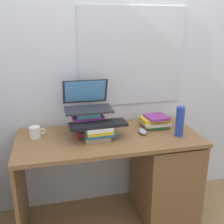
{
  "coord_description": "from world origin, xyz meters",
  "views": [
    {
      "loc": [
        -0.41,
        -1.82,
        1.57
      ],
      "look_at": [
        0.03,
        0.03,
        0.95
      ],
      "focal_mm": 42.83,
      "sensor_mm": 36.0,
      "label": 1
    }
  ],
  "objects": [
    {
      "name": "water_bottle",
      "position": [
        0.52,
        -0.12,
        0.88
      ],
      "size": [
        0.06,
        0.06,
        0.23
      ],
      "primitive_type": "cylinder",
      "color": "#263FA5",
      "rests_on": "desk"
    },
    {
      "name": "desk",
      "position": [
        0.35,
        -0.02,
        0.42
      ],
      "size": [
        1.38,
        0.62,
        0.77
      ],
      "color": "olive",
      "rests_on": "ground"
    },
    {
      "name": "laptop",
      "position": [
        -0.14,
        0.14,
        1.01
      ],
      "size": [
        0.35,
        0.3,
        0.21
      ],
      "color": "#2D2D33",
      "rests_on": "book_stack_tall"
    },
    {
      "name": "mug",
      "position": [
        -0.54,
        0.1,
        0.81
      ],
      "size": [
        0.12,
        0.08,
        0.09
      ],
      "color": "white",
      "rests_on": "desk"
    },
    {
      "name": "keyboard",
      "position": [
        -0.09,
        -0.04,
        0.88
      ],
      "size": [
        0.43,
        0.16,
        0.02
      ],
      "primitive_type": "cube",
      "rotation": [
        0.0,
        0.0,
        0.05
      ],
      "color": "black",
      "rests_on": "book_stack_keyboard_riser"
    },
    {
      "name": "wall_back",
      "position": [
        0.0,
        0.35,
        1.3
      ],
      "size": [
        6.0,
        0.06,
        2.6
      ],
      "color": "silver",
      "rests_on": "ground"
    },
    {
      "name": "book_stack_side",
      "position": [
        0.42,
        0.11,
        0.82
      ],
      "size": [
        0.23,
        0.2,
        0.1
      ],
      "color": "#338C4C",
      "rests_on": "desk"
    },
    {
      "name": "ground_plane",
      "position": [
        0.0,
        0.0,
        0.0
      ],
      "size": [
        6.0,
        6.0,
        0.0
      ],
      "primitive_type": "plane",
      "color": "#9E7A4C"
    },
    {
      "name": "book_stack_keyboard_riser",
      "position": [
        -0.09,
        -0.04,
        0.82
      ],
      "size": [
        0.22,
        0.19,
        0.1
      ],
      "color": "gray",
      "rests_on": "desk"
    },
    {
      "name": "book_stack_tall",
      "position": [
        -0.14,
        0.09,
        0.86
      ],
      "size": [
        0.24,
        0.18,
        0.19
      ],
      "color": "#B22D33",
      "rests_on": "desk"
    },
    {
      "name": "computer_mouse",
      "position": [
        0.26,
        -0.01,
        0.78
      ],
      "size": [
        0.06,
        0.1,
        0.04
      ],
      "primitive_type": "ellipsoid",
      "color": "#A5A8AD",
      "rests_on": "desk"
    }
  ]
}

